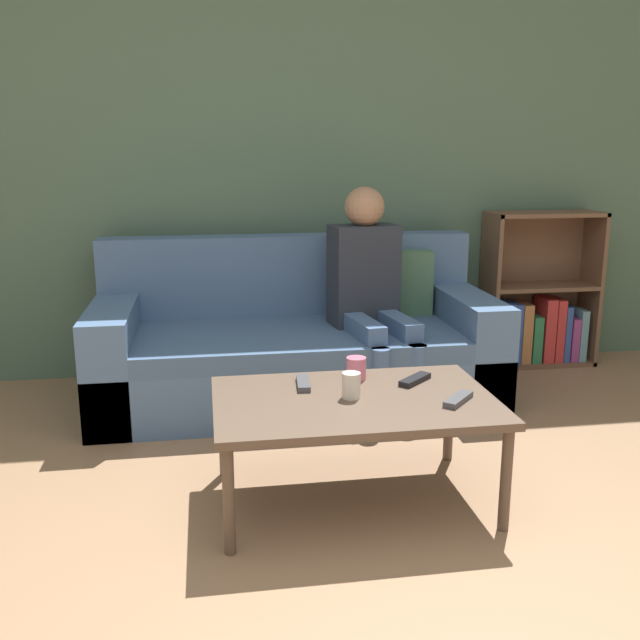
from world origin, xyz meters
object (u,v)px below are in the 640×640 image
coffee_table (354,407)px  tv_remote_0 (415,380)px  bookshelf (535,308)px  tv_remote_1 (303,383)px  tv_remote_2 (458,399)px  cup_far (356,368)px  cup_near (351,385)px  person_adult (369,282)px  couch (296,347)px

coffee_table → tv_remote_0: bearing=27.0°
bookshelf → tv_remote_1: size_ratio=5.42×
tv_remote_0 → tv_remote_2: 0.26m
cup_far → tv_remote_2: 0.45m
cup_near → tv_remote_2: cup_near is taller
person_adult → tv_remote_2: size_ratio=7.10×
couch → cup_near: (0.05, -1.19, 0.19)m
cup_near → tv_remote_2: bearing=-16.3°
couch → cup_far: 1.01m
couch → coffee_table: (0.06, -1.20, 0.10)m
coffee_table → person_adult: person_adult is taller
tv_remote_1 → couch: bearing=89.0°
bookshelf → tv_remote_0: (-1.20, -1.45, 0.08)m
person_adult → cup_near: (-0.32, -1.10, -0.17)m
person_adult → cup_far: size_ratio=12.50×
couch → cup_far: (0.12, -0.98, 0.18)m
coffee_table → cup_far: bearing=76.3°
cup_near → bookshelf: bearing=46.8°
couch → tv_remote_2: 1.38m
bookshelf → cup_far: 1.98m
coffee_table → tv_remote_1: bearing=135.1°
bookshelf → coffee_table: (-1.48, -1.59, 0.03)m
cup_far → tv_remote_2: bearing=-45.9°
tv_remote_0 → tv_remote_1: (-0.44, 0.03, 0.00)m
person_adult → cup_near: person_adult is taller
coffee_table → cup_far: size_ratio=11.59×
cup_near → cup_far: cup_near is taller
coffee_table → tv_remote_1: 0.24m
couch → tv_remote_0: bearing=-72.4°
tv_remote_0 → tv_remote_1: size_ratio=0.91×
tv_remote_0 → coffee_table: bearing=-105.6°
coffee_table → tv_remote_1: size_ratio=5.98×
bookshelf → couch: bearing=-165.8°
couch → tv_remote_1: couch is taller
tv_remote_0 → tv_remote_2: (0.09, -0.24, 0.00)m
cup_far → cup_near: bearing=-106.8°
cup_near → tv_remote_1: bearing=134.0°
bookshelf → tv_remote_1: bearing=-139.1°
tv_remote_1 → bookshelf: bearing=45.7°
person_adult → tv_remote_0: bearing=-100.7°
person_adult → tv_remote_2: 1.23m
tv_remote_0 → couch: bearing=155.0°
tv_remote_1 → tv_remote_2: bearing=-22.2°
cup_far → tv_remote_2: cup_far is taller
person_adult → tv_remote_0: size_ratio=7.10×
cup_far → tv_remote_1: cup_far is taller
bookshelf → tv_remote_2: 2.03m
coffee_table → person_adult: (0.31, 1.11, 0.26)m
tv_remote_1 → tv_remote_2: size_ratio=1.10×
coffee_table → tv_remote_2: bearing=-16.0°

